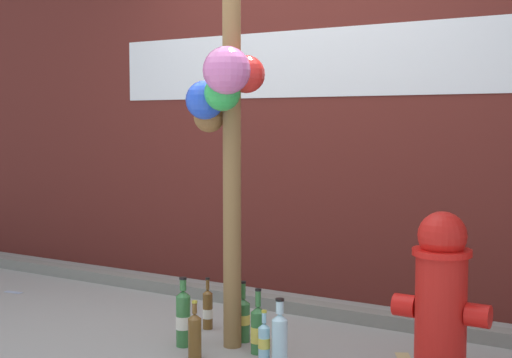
{
  "coord_description": "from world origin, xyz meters",
  "views": [
    {
      "loc": [
        2.33,
        -2.92,
        1.21
      ],
      "look_at": [
        0.38,
        0.26,
        0.91
      ],
      "focal_mm": 50.68,
      "sensor_mm": 36.0,
      "label": 1
    }
  ],
  "objects_px": {
    "memorial_post": "(225,53)",
    "bottle_0": "(243,319)",
    "bottle_4": "(208,309)",
    "bottle_5": "(280,338)",
    "bottle_6": "(195,335)",
    "bottle_2": "(258,330)",
    "bottle_1": "(183,318)",
    "fire_hydrant": "(441,294)",
    "bottle_3": "(264,342)"
  },
  "relations": [
    {
      "from": "memorial_post",
      "to": "bottle_0",
      "type": "distance_m",
      "value": 1.44
    },
    {
      "from": "bottle_4",
      "to": "bottle_5",
      "type": "distance_m",
      "value": 0.77
    },
    {
      "from": "bottle_0",
      "to": "bottle_6",
      "type": "height_order",
      "value": "bottle_0"
    },
    {
      "from": "bottle_2",
      "to": "bottle_4",
      "type": "relative_size",
      "value": 1.13
    },
    {
      "from": "bottle_4",
      "to": "bottle_5",
      "type": "bearing_deg",
      "value": -27.29
    },
    {
      "from": "bottle_5",
      "to": "bottle_6",
      "type": "xyz_separation_m",
      "value": [
        -0.44,
        -0.11,
        -0.02
      ]
    },
    {
      "from": "bottle_1",
      "to": "bottle_6",
      "type": "distance_m",
      "value": 0.21
    },
    {
      "from": "bottle_1",
      "to": "bottle_4",
      "type": "distance_m",
      "value": 0.35
    },
    {
      "from": "fire_hydrant",
      "to": "bottle_5",
      "type": "distance_m",
      "value": 0.81
    },
    {
      "from": "bottle_1",
      "to": "bottle_0",
      "type": "bearing_deg",
      "value": 46.41
    },
    {
      "from": "memorial_post",
      "to": "fire_hydrant",
      "type": "bearing_deg",
      "value": 9.01
    },
    {
      "from": "bottle_1",
      "to": "bottle_5",
      "type": "xyz_separation_m",
      "value": [
        0.61,
        -0.02,
        -0.01
      ]
    },
    {
      "from": "bottle_1",
      "to": "bottle_3",
      "type": "relative_size",
      "value": 1.39
    },
    {
      "from": "bottle_6",
      "to": "bottle_0",
      "type": "bearing_deg",
      "value": 80.17
    },
    {
      "from": "bottle_3",
      "to": "bottle_4",
      "type": "height_order",
      "value": "bottle_4"
    },
    {
      "from": "bottle_3",
      "to": "bottle_5",
      "type": "bearing_deg",
      "value": -0.83
    },
    {
      "from": "bottle_2",
      "to": "fire_hydrant",
      "type": "bearing_deg",
      "value": 9.56
    },
    {
      "from": "bottle_6",
      "to": "bottle_2",
      "type": "bearing_deg",
      "value": 44.01
    },
    {
      "from": "bottle_2",
      "to": "bottle_6",
      "type": "relative_size",
      "value": 1.15
    },
    {
      "from": "bottle_0",
      "to": "bottle_2",
      "type": "relative_size",
      "value": 0.98
    },
    {
      "from": "bottle_4",
      "to": "bottle_2",
      "type": "bearing_deg",
      "value": -25.23
    },
    {
      "from": "bottle_3",
      "to": "fire_hydrant",
      "type": "bearing_deg",
      "value": 19.05
    },
    {
      "from": "fire_hydrant",
      "to": "bottle_4",
      "type": "distance_m",
      "value": 1.43
    },
    {
      "from": "bottle_3",
      "to": "bottle_6",
      "type": "bearing_deg",
      "value": -163.0
    },
    {
      "from": "fire_hydrant",
      "to": "bottle_1",
      "type": "distance_m",
      "value": 1.37
    },
    {
      "from": "fire_hydrant",
      "to": "bottle_4",
      "type": "height_order",
      "value": "fire_hydrant"
    },
    {
      "from": "bottle_1",
      "to": "bottle_2",
      "type": "relative_size",
      "value": 1.1
    },
    {
      "from": "memorial_post",
      "to": "bottle_0",
      "type": "relative_size",
      "value": 8.35
    },
    {
      "from": "fire_hydrant",
      "to": "bottle_3",
      "type": "xyz_separation_m",
      "value": [
        -0.8,
        -0.28,
        -0.29
      ]
    },
    {
      "from": "bottle_5",
      "to": "bottle_2",
      "type": "bearing_deg",
      "value": 148.04
    },
    {
      "from": "bottle_3",
      "to": "bottle_0",
      "type": "bearing_deg",
      "value": 138.34
    },
    {
      "from": "bottle_3",
      "to": "bottle_4",
      "type": "xyz_separation_m",
      "value": [
        -0.59,
        0.35,
        0.01
      ]
    },
    {
      "from": "bottle_3",
      "to": "memorial_post",
      "type": "bearing_deg",
      "value": 160.97
    },
    {
      "from": "memorial_post",
      "to": "bottle_5",
      "type": "xyz_separation_m",
      "value": [
        0.39,
        -0.1,
        -1.41
      ]
    },
    {
      "from": "bottle_0",
      "to": "bottle_2",
      "type": "xyz_separation_m",
      "value": [
        0.18,
        -0.13,
        -0.0
      ]
    },
    {
      "from": "bottle_4",
      "to": "bottle_6",
      "type": "height_order",
      "value": "bottle_4"
    },
    {
      "from": "fire_hydrant",
      "to": "bottle_4",
      "type": "xyz_separation_m",
      "value": [
        -1.4,
        0.07,
        -0.28
      ]
    },
    {
      "from": "memorial_post",
      "to": "bottle_6",
      "type": "height_order",
      "value": "memorial_post"
    },
    {
      "from": "bottle_0",
      "to": "bottle_6",
      "type": "relative_size",
      "value": 1.13
    },
    {
      "from": "memorial_post",
      "to": "bottle_2",
      "type": "xyz_separation_m",
      "value": [
        0.19,
        0.02,
        -1.44
      ]
    },
    {
      "from": "bottle_0",
      "to": "bottle_6",
      "type": "xyz_separation_m",
      "value": [
        -0.06,
        -0.36,
        -0.01
      ]
    },
    {
      "from": "memorial_post",
      "to": "bottle_1",
      "type": "xyz_separation_m",
      "value": [
        -0.22,
        -0.09,
        -1.4
      ]
    },
    {
      "from": "memorial_post",
      "to": "bottle_3",
      "type": "relative_size",
      "value": 10.35
    },
    {
      "from": "memorial_post",
      "to": "bottle_1",
      "type": "relative_size",
      "value": 7.47
    },
    {
      "from": "bottle_0",
      "to": "bottle_4",
      "type": "distance_m",
      "value": 0.32
    },
    {
      "from": "bottle_0",
      "to": "bottle_2",
      "type": "height_order",
      "value": "bottle_2"
    },
    {
      "from": "bottle_1",
      "to": "bottle_2",
      "type": "bearing_deg",
      "value": 15.13
    },
    {
      "from": "memorial_post",
      "to": "bottle_4",
      "type": "xyz_separation_m",
      "value": [
        -0.3,
        0.25,
        -1.44
      ]
    },
    {
      "from": "bottle_0",
      "to": "bottle_2",
      "type": "bearing_deg",
      "value": -36.66
    },
    {
      "from": "bottle_0",
      "to": "bottle_5",
      "type": "bearing_deg",
      "value": -34.23
    }
  ]
}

